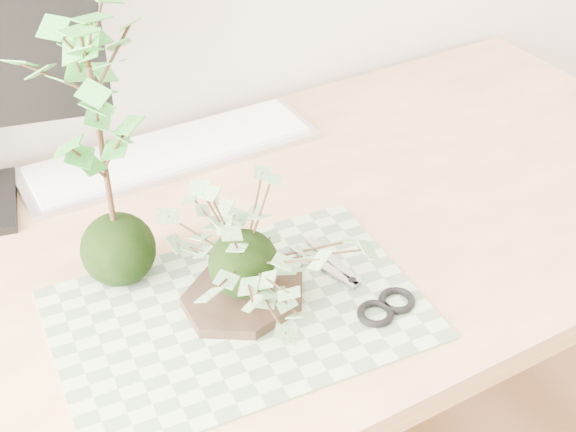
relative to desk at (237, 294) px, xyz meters
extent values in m
cube|color=tan|center=(0.00, 0.00, 0.07)|extent=(1.60, 0.70, 0.04)
cube|color=tan|center=(0.74, 0.29, -0.30)|extent=(0.06, 0.06, 0.70)
cube|color=#576E56|center=(-0.06, -0.12, 0.09)|extent=(0.48, 0.34, 0.00)
cylinder|color=black|center=(-0.04, -0.11, 0.10)|extent=(0.21, 0.21, 0.01)
sphere|color=black|center=(-0.04, -0.11, 0.15)|extent=(0.09, 0.09, 0.09)
sphere|color=black|center=(-0.16, 0.02, 0.14)|extent=(0.10, 0.10, 0.10)
cylinder|color=#301E12|center=(-0.16, 0.02, 0.28)|extent=(0.01, 0.01, 0.24)
cube|color=#BAB9C5|center=(0.02, 0.26, 0.09)|extent=(0.49, 0.15, 0.01)
cube|color=white|center=(0.02, 0.26, 0.10)|extent=(0.46, 0.12, 0.01)
cube|color=gray|center=(0.09, -0.10, 0.09)|extent=(0.04, 0.12, 0.00)
cube|color=gray|center=(0.11, -0.10, 0.09)|extent=(0.02, 0.12, 0.00)
torus|color=black|center=(0.08, -0.21, 0.10)|extent=(0.05, 0.05, 0.01)
torus|color=black|center=(0.12, -0.21, 0.10)|extent=(0.05, 0.05, 0.01)
camera|label=1|loc=(-0.37, -0.79, 0.79)|focal=50.00mm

